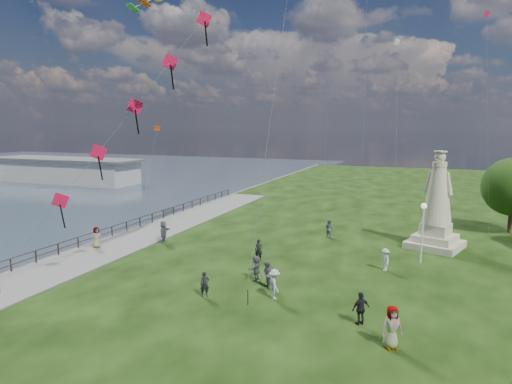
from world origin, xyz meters
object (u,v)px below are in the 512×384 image
at_px(statue, 437,212).
at_px(person_4, 392,327).
at_px(person_10, 97,238).
at_px(lamppost, 423,220).
at_px(pier_pavilion, 66,170).
at_px(person_7, 329,229).
at_px(person_5, 164,232).
at_px(person_6, 259,250).
at_px(person_3, 361,308).
at_px(person_1, 267,275).
at_px(person_11, 256,268).
at_px(person_2, 274,284).
at_px(person_0, 205,284).
at_px(person_8, 385,260).

bearing_deg(statue, person_4, -77.59).
bearing_deg(person_10, lamppost, -60.39).
xyz_separation_m(pier_pavilion, person_7, (53.56, -22.99, -1.04)).
relative_size(person_5, person_6, 1.18).
xyz_separation_m(person_3, person_4, (1.59, -1.81, 0.14)).
bearing_deg(person_1, person_10, -142.83).
height_order(statue, person_7, statue).
height_order(person_3, person_11, person_3).
distance_m(lamppost, person_6, 11.88).
bearing_deg(person_7, person_5, 55.12).
bearing_deg(person_4, pier_pavilion, 115.67).
bearing_deg(person_2, person_1, -0.96).
xyz_separation_m(person_3, person_5, (-17.58, 9.23, 0.11)).
xyz_separation_m(person_0, person_5, (-8.72, 8.94, 0.21)).
distance_m(person_6, person_11, 4.03).
bearing_deg(person_1, person_5, -161.18).
xyz_separation_m(person_2, person_7, (0.00, 14.61, -0.06)).
bearing_deg(person_2, person_8, -73.05).
bearing_deg(person_1, person_8, 91.30).
height_order(person_2, person_3, person_2).
bearing_deg(person_6, person_3, -51.76).
bearing_deg(person_3, person_7, -116.83).
height_order(lamppost, person_10, lamppost).
bearing_deg(lamppost, person_3, -103.05).
bearing_deg(person_5, person_11, -128.94).
bearing_deg(person_3, person_2, -60.60).
relative_size(person_3, person_8, 1.08).
xyz_separation_m(person_8, person_11, (-7.48, -4.95, 0.04)).
distance_m(pier_pavilion, person_11, 62.41).
bearing_deg(statue, person_11, -112.31).
height_order(pier_pavilion, person_0, pier_pavilion).
bearing_deg(person_0, person_3, -40.07).
bearing_deg(lamppost, person_7, 148.57).
relative_size(lamppost, person_2, 2.54).
xyz_separation_m(person_3, person_6, (-8.38, 7.66, -0.04)).
bearing_deg(lamppost, person_2, -127.69).
height_order(person_4, person_5, person_4).
distance_m(person_3, person_5, 19.86).
height_order(person_5, person_10, person_5).
distance_m(person_7, person_8, 9.09).
height_order(person_4, person_11, person_4).
distance_m(person_0, person_4, 10.66).
bearing_deg(person_7, person_10, 58.53).
xyz_separation_m(statue, lamppost, (-1.00, -4.66, 0.20)).
distance_m(pier_pavilion, person_8, 66.31).
distance_m(statue, person_2, 17.09).
bearing_deg(statue, person_3, -83.80).
bearing_deg(person_7, statue, -153.71).
bearing_deg(pier_pavilion, person_8, -27.18).
bearing_deg(person_5, person_8, -103.17).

